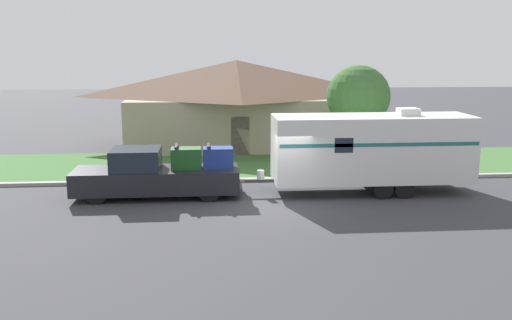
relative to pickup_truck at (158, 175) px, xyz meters
The scene contains 8 objects.
ground_plane 4.87m from the pickup_truck, 17.80° to the right, with size 120.00×120.00×0.00m, color #38383D.
curb_strip 5.16m from the pickup_truck, 26.64° to the left, with size 80.00×0.30×0.14m.
lawn_strip 7.54m from the pickup_truck, 52.48° to the left, with size 80.00×7.00×0.03m.
house_across_street 12.55m from the pickup_truck, 72.82° to the left, with size 13.38×7.72×4.98m.
pickup_truck is the anchor object (origin of this frame).
travel_trailer 8.48m from the pickup_truck, ahead, with size 8.96×2.32×3.38m.
mailbox 12.51m from the pickup_truck, 13.75° to the left, with size 0.48×0.20×1.37m.
tree_in_yard 10.71m from the pickup_truck, 28.63° to the left, with size 3.03×3.03×4.91m.
Camera 1 is at (-2.56, -20.27, 5.75)m, focal length 40.00 mm.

